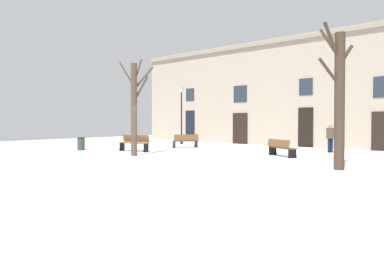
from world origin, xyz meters
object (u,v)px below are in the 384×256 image
Objects in this scene: bench_back_to_back_right at (186,141)px; tree_right_of_center at (339,95)px; bench_back_to_back_left at (134,143)px; tree_near_facade at (135,106)px; streetlamp at (181,109)px; litter_bin at (81,144)px; bench_by_litter_bin at (281,148)px; person_crossing_plaza at (330,137)px.

tree_right_of_center is at bearing 100.86° from bench_back_to_back_right.
tree_near_facade is at bearing -50.79° from bench_back_to_back_left.
streetlamp is 8.19m from litter_bin.
bench_by_litter_bin is at bearing 37.02° from tree_near_facade.
bench_by_litter_bin is at bearing 112.17° from bench_back_to_back_right.
bench_back_to_back_left is at bearing 139.95° from tree_near_facade.
bench_back_to_back_right is at bearing -43.99° from streetlamp.
bench_back_to_back_right is (2.66, -2.57, -2.13)m from streetlamp.
litter_bin is at bearing -28.72° from person_crossing_plaza.
bench_back_to_back_left reaches higher than bench_back_to_back_right.
bench_by_litter_bin is 0.92× the size of bench_back_to_back_left.
streetlamp is 2.25× the size of bench_back_to_back_left.
tree_right_of_center reaches higher than bench_by_litter_bin.
tree_near_facade is 1.14× the size of streetlamp.
person_crossing_plaza is at bearing -76.69° from bench_by_litter_bin.
litter_bin is 0.43× the size of bench_by_litter_bin.
tree_right_of_center is 6.89× the size of litter_bin.
bench_back_to_back_right is (3.39, 5.29, 0.06)m from litter_bin.
tree_near_facade is 3.07× the size of person_crossing_plaza.
bench_back_to_back_left is 1.16× the size of bench_back_to_back_right.
bench_back_to_back_left is at bearing 25.20° from bench_back_to_back_right.
streetlamp is at bearing 117.30° from tree_near_facade.
bench_back_to_back_left is at bearing -26.15° from person_crossing_plaza.
tree_right_of_center is 1.20× the size of streetlamp.
bench_by_litter_bin is (5.63, 4.24, -2.01)m from tree_near_facade.
tree_right_of_center is 3.24× the size of person_crossing_plaza.
streetlamp is 10.89m from person_crossing_plaza.
bench_back_to_back_left reaches higher than litter_bin.
bench_back_to_back_left is 1.20× the size of person_crossing_plaza.
streetlamp reaches higher than bench_back_to_back_left.
tree_right_of_center is 11.55m from bench_back_to_back_right.
bench_back_to_back_left is (-7.48, -2.69, 0.06)m from bench_by_litter_bin.
bench_by_litter_bin is (-3.56, 2.83, -2.17)m from tree_right_of_center.
bench_back_to_back_left is (2.98, 1.47, 0.12)m from litter_bin.
tree_near_facade is at bearing -1.03° from litter_bin.
tree_right_of_center is 3.14× the size of bench_back_to_back_right.
bench_by_litter_bin is at bearing -20.82° from streetlamp.
tree_near_facade is 5.92m from bench_back_to_back_right.
litter_bin is at bearing -1.38° from bench_back_to_back_right.
person_crossing_plaza is at bearing 50.13° from tree_near_facade.
bench_back_to_back_right is (-10.63, 3.96, -2.17)m from tree_right_of_center.
litter_bin is 13.94m from person_crossing_plaza.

